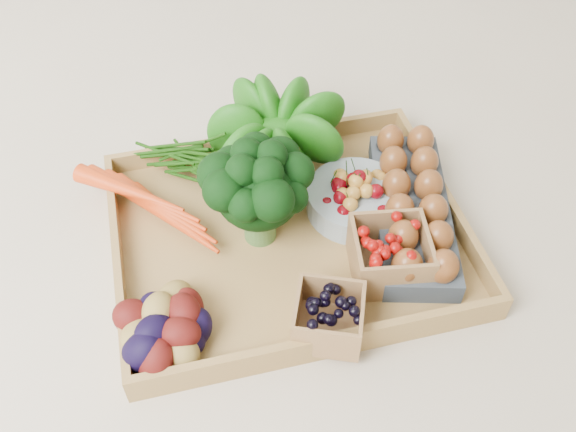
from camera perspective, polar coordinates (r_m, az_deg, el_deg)
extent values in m
plane|color=beige|center=(1.05, 0.00, -2.21)|extent=(4.00, 4.00, 0.00)
cube|color=#A68045|center=(1.04, 0.00, -1.94)|extent=(0.55, 0.45, 0.01)
sphere|color=#14570D|center=(1.11, -0.91, 7.87)|extent=(0.16, 0.16, 0.16)
cylinder|color=#8C9EA5|center=(1.07, 6.07, 1.41)|extent=(0.16, 0.16, 0.04)
cube|color=#3C434C|center=(1.06, 10.90, 0.35)|extent=(0.20, 0.35, 0.04)
cube|color=black|center=(0.91, 3.64, -8.94)|extent=(0.12, 0.12, 0.06)
cube|color=#7E0805|center=(0.97, 9.04, -3.38)|extent=(0.13, 0.13, 0.08)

